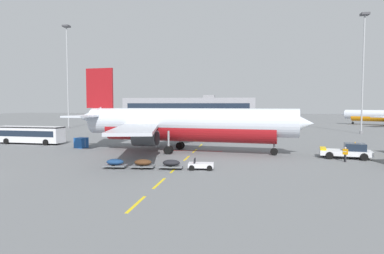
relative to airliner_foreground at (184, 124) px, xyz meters
name	(u,v)px	position (x,y,z in m)	size (l,w,h in m)	color
ground	(325,141)	(23.35, 19.23, -3.95)	(400.00, 400.00, 0.00)	slate
apron_paint_markings	(207,139)	(1.35, 17.89, -3.95)	(8.00, 97.88, 0.01)	yellow
airliner_foreground	(184,124)	(0.00, 0.00, 0.00)	(34.81, 34.37, 12.20)	silver
pushback_tug	(348,151)	(21.25, -2.65, -3.05)	(6.39, 3.96, 2.08)	silver
apron_shuttle_bus	(30,134)	(-27.94, 5.78, -2.20)	(12.19, 3.66, 3.00)	silver
baggage_train	(157,164)	(-0.48, -13.16, -3.42)	(11.67, 2.33, 1.14)	silver
ground_crew_worker	(345,153)	(20.18, -5.57, -2.95)	(0.54, 0.54, 1.75)	#232328
uld_cargo_container	(81,143)	(-16.63, 1.95, -3.15)	(1.98, 1.95, 1.60)	#194C9E
apron_light_mast_near	(67,66)	(-41.07, 42.70, 13.69)	(1.80, 1.80, 28.87)	slate
apron_light_mast_far	(363,60)	(35.28, 36.72, 12.99)	(1.80, 1.80, 27.59)	slate
terminal_satellite	(190,108)	(-21.10, 136.00, 1.23)	(69.37, 20.61, 11.93)	gray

